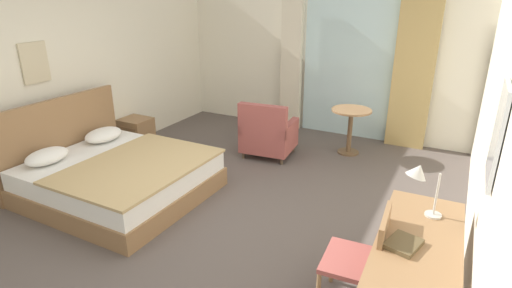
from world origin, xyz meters
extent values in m
cube|color=#564C47|center=(0.00, 0.00, -0.05)|extent=(5.66, 7.49, 0.10)
cube|color=silver|center=(0.00, 3.48, 1.33)|extent=(5.26, 0.12, 2.66)
cube|color=silver|center=(-2.57, 0.00, 1.33)|extent=(0.12, 7.09, 2.66)
cube|color=silver|center=(2.57, 0.00, 1.33)|extent=(0.12, 7.09, 2.66)
cube|color=silver|center=(0.51, 3.40, 1.17)|extent=(1.57, 0.02, 2.34)
cube|color=beige|center=(-0.49, 3.30, 1.18)|extent=(0.37, 0.10, 2.37)
cube|color=tan|center=(1.52, 3.30, 1.18)|extent=(0.59, 0.10, 2.37)
cube|color=olive|center=(-1.27, -0.09, 0.12)|extent=(1.95, 1.80, 0.23)
cube|color=white|center=(-1.27, -0.09, 0.35)|extent=(1.89, 1.74, 0.23)
cube|color=olive|center=(-2.27, -0.08, 0.55)|extent=(0.08, 1.82, 1.10)
cube|color=tan|center=(-0.95, -0.10, 0.48)|extent=(1.29, 1.77, 0.03)
ellipsoid|color=white|center=(-1.97, -0.51, 0.55)|extent=(0.35, 0.53, 0.17)
ellipsoid|color=white|center=(-1.96, 0.34, 0.55)|extent=(0.38, 0.54, 0.17)
cube|color=olive|center=(-2.26, 1.25, 0.24)|extent=(0.45, 0.40, 0.48)
cube|color=brown|center=(-2.26, 1.05, 0.33)|extent=(0.38, 0.01, 0.11)
cube|color=olive|center=(2.16, -0.59, 0.71)|extent=(0.61, 1.49, 0.04)
cube|color=olive|center=(2.16, -0.59, 0.65)|extent=(0.57, 1.42, 0.08)
cube|color=olive|center=(2.40, 0.12, 0.35)|extent=(0.06, 0.06, 0.69)
cube|color=olive|center=(1.89, 0.11, 0.35)|extent=(0.06, 0.06, 0.69)
cube|color=#9E4C47|center=(1.72, -0.62, 0.42)|extent=(0.47, 0.50, 0.04)
cube|color=olive|center=(1.92, -0.61, 0.66)|extent=(0.06, 0.45, 0.44)
cylinder|color=olive|center=(1.51, -0.42, 0.20)|extent=(0.04, 0.04, 0.40)
cylinder|color=olive|center=(1.91, -0.39, 0.20)|extent=(0.04, 0.04, 0.40)
cylinder|color=#B7B2A8|center=(2.21, -0.17, 0.74)|extent=(0.13, 0.13, 0.02)
cylinder|color=#B7B2A8|center=(2.21, -0.17, 0.92)|extent=(0.02, 0.02, 0.35)
cone|color=#B7B2A8|center=(2.06, -0.27, 1.12)|extent=(0.18, 0.17, 0.16)
cube|color=brown|center=(2.07, -0.70, 0.74)|extent=(0.26, 0.30, 0.03)
cube|color=#9E4C47|center=(-0.25, 1.95, 0.24)|extent=(0.79, 0.75, 0.28)
cube|color=#9E4C47|center=(-0.23, 1.67, 0.62)|extent=(0.73, 0.19, 0.48)
cube|color=#9E4C47|center=(0.06, 1.98, 0.46)|extent=(0.17, 0.69, 0.16)
cube|color=#9E4C47|center=(-0.56, 1.92, 0.46)|extent=(0.17, 0.69, 0.16)
cylinder|color=#4C3D2D|center=(0.02, 2.26, 0.05)|extent=(0.04, 0.04, 0.10)
cylinder|color=#4C3D2D|center=(-0.58, 2.20, 0.05)|extent=(0.04, 0.04, 0.10)
cylinder|color=#4C3D2D|center=(0.08, 1.70, 0.05)|extent=(0.04, 0.04, 0.10)
cylinder|color=#4C3D2D|center=(-0.53, 1.64, 0.05)|extent=(0.04, 0.04, 0.10)
cylinder|color=olive|center=(0.81, 2.59, 0.69)|extent=(0.60, 0.60, 0.03)
cylinder|color=brown|center=(0.81, 2.59, 0.34)|extent=(0.07, 0.07, 0.67)
cylinder|color=brown|center=(0.81, 2.59, 0.01)|extent=(0.33, 0.33, 0.02)
cube|color=beige|center=(-2.49, -0.09, 1.54)|extent=(0.03, 0.36, 0.49)
cube|color=silver|center=(2.49, -0.59, 1.59)|extent=(0.02, 0.47, 0.61)
camera|label=1|loc=(2.28, -3.29, 2.40)|focal=28.65mm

